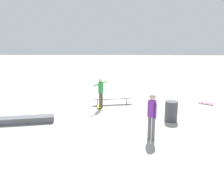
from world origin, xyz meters
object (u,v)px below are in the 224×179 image
at_px(bystander_purple_shirt, 152,114).
at_px(skate_ledge, 27,120).
at_px(skater_main, 101,91).
at_px(trash_bin, 171,111).
at_px(grind_rail, 112,102).
at_px(skateboard_main, 99,106).
at_px(loose_skateboard_pink, 206,103).

bearing_deg(bystander_purple_shirt, skate_ledge, -153.44).
xyz_separation_m(skater_main, trash_bin, (-3.27, 1.84, -0.49)).
height_order(grind_rail, skater_main, skater_main).
bearing_deg(grind_rail, bystander_purple_shirt, 98.47).
bearing_deg(trash_bin, grind_rail, -41.63).
relative_size(grind_rail, skateboard_main, 2.68).
bearing_deg(loose_skateboard_pink, skate_ledge, 52.85).
xyz_separation_m(skate_ledge, skater_main, (-3.12, -2.24, 0.80)).
relative_size(skater_main, loose_skateboard_pink, 2.09).
relative_size(skateboard_main, bystander_purple_shirt, 0.47).
height_order(loose_skateboard_pink, trash_bin, trash_bin).
bearing_deg(skate_ledge, trash_bin, -176.44).
bearing_deg(loose_skateboard_pink, grind_rail, 37.09).
bearing_deg(skate_ledge, bystander_purple_shirt, 162.98).
height_order(skater_main, skateboard_main, skater_main).
height_order(skate_ledge, trash_bin, trash_bin).
xyz_separation_m(skateboard_main, trash_bin, (-3.37, 2.00, 0.38)).
height_order(grind_rail, trash_bin, trash_bin).
xyz_separation_m(skateboard_main, bystander_purple_shirt, (-2.22, 4.00, 0.92)).
height_order(skater_main, loose_skateboard_pink, skater_main).
bearing_deg(skateboard_main, trash_bin, 52.64).
bearing_deg(bystander_purple_shirt, skater_main, 162.46).
bearing_deg(bystander_purple_shirt, skateboard_main, 162.64).
relative_size(skateboard_main, trash_bin, 0.89).
relative_size(skater_main, skateboard_main, 1.99).
bearing_deg(trash_bin, skater_main, -29.39).
height_order(grind_rail, bystander_purple_shirt, bystander_purple_shirt).
relative_size(bystander_purple_shirt, trash_bin, 1.91).
xyz_separation_m(skate_ledge, skateboard_main, (-3.02, -2.39, -0.07)).
bearing_deg(bystander_purple_shirt, trash_bin, 103.78).
distance_m(grind_rail, skate_ledge, 4.64).
bearing_deg(skateboard_main, bystander_purple_shirt, 22.34).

